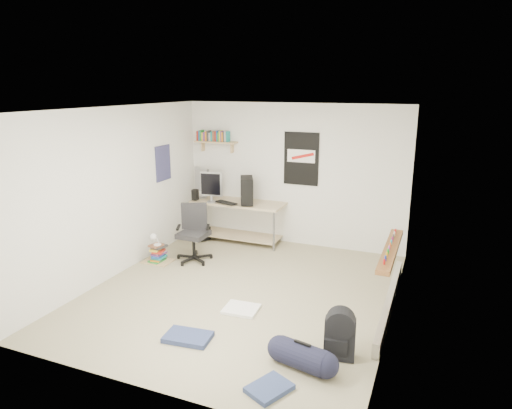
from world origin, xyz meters
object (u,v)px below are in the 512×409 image
at_px(office_chair, 193,232).
at_px(book_stack, 158,253).
at_px(desk, 240,221).
at_px(duffel_bag, 302,356).
at_px(backpack, 340,338).

distance_m(office_chair, book_stack, 0.68).
height_order(desk, duffel_bag, desk).
bearing_deg(duffel_bag, book_stack, 160.23).
bearing_deg(duffel_bag, backpack, 63.39).
distance_m(desk, duffel_bag, 4.04).
relative_size(duffel_bag, book_stack, 1.22).
distance_m(desk, book_stack, 1.70).
distance_m(office_chair, backpack, 3.33).
relative_size(backpack, book_stack, 0.99).
bearing_deg(office_chair, duffel_bag, -64.65).
xyz_separation_m(backpack, duffel_bag, (-0.30, -0.37, -0.06)).
height_order(office_chair, duffel_bag, office_chair).
relative_size(office_chair, book_stack, 2.14).
bearing_deg(duffel_bag, desk, 135.66).
xyz_separation_m(office_chair, book_stack, (-0.52, -0.27, -0.34)).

